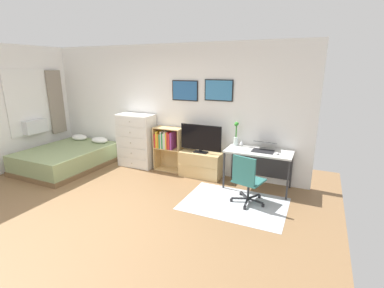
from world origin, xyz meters
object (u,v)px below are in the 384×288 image
bookshelf (167,145)px  television (201,139)px  tv_stand (201,164)px  bamboo_vase (236,134)px  desk (259,157)px  bed (68,157)px  computer_mouse (277,153)px  dresser (137,141)px  office_chair (246,179)px  wine_glass (242,143)px  laptop (264,147)px

bookshelf → television: television is taller
tv_stand → bamboo_vase: 1.00m
bookshelf → desk: (2.03, -0.07, 0.02)m
bed → computer_mouse: 4.59m
dresser → tv_stand: bearing=0.5°
bed → computer_mouse: size_ratio=18.74×
computer_mouse → dresser: bearing=177.0°
television → office_chair: bearing=-34.6°
desk → computer_mouse: size_ratio=11.60×
wine_glass → tv_stand: bearing=169.4°
bed → television: 3.13m
bed → bamboo_vase: bearing=13.2°
bamboo_vase → computer_mouse: bearing=-18.1°
bed → tv_stand: 3.08m
bookshelf → desk: bookshelf is taller
television → laptop: 1.27m
television → bamboo_vase: (0.70, 0.11, 0.15)m
television → bookshelf: bearing=175.3°
desk → office_chair: (-0.03, -0.81, -0.15)m
bed → desk: (4.18, 0.75, 0.37)m
laptop → computer_mouse: bearing=-28.7°
tv_stand → office_chair: (1.17, -0.83, 0.19)m
tv_stand → television: bearing=-90.0°
computer_mouse → wine_glass: 0.66m
tv_stand → dresser: bearing=-179.5°
bamboo_vase → wine_glass: (0.18, -0.26, -0.10)m
bookshelf → tv_stand: size_ratio=1.11×
bed → computer_mouse: computer_mouse is taller
bamboo_vase → desk: bearing=-12.8°
bed → computer_mouse: (4.52, 0.59, 0.52)m
office_chair → computer_mouse: size_ratio=8.27×
bookshelf → laptop: 2.11m
television → wine_glass: bearing=-9.2°
tv_stand → laptop: size_ratio=2.04×
bed → dresser: 1.62m
bamboo_vase → television: bearing=-170.7°
bed → television: bearing=14.1°
desk → office_chair: office_chair is taller
bed → wine_glass: wine_glass is taller
bookshelf → office_chair: bookshelf is taller
bed → bamboo_vase: 3.86m
bed → desk: desk is taller
bookshelf → bed: bearing=-159.2°
television → office_chair: 1.46m
dresser → television: bearing=-0.3°
bed → dresser: bearing=28.6°
bed → tv_stand: (2.98, 0.77, 0.03)m
television → computer_mouse: (1.54, -0.16, -0.06)m
television → wine_glass: (0.88, -0.14, 0.05)m
office_chair → bamboo_vase: size_ratio=1.84×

